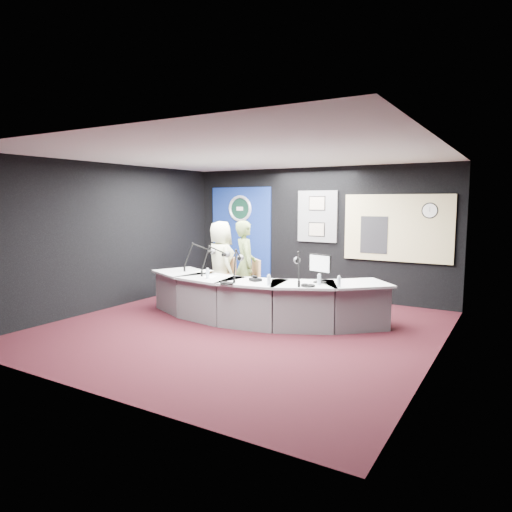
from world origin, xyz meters
The scene contains 33 objects.
ground centered at (0.00, 0.00, 0.00)m, with size 6.00×6.00×0.00m, color black.
ceiling centered at (0.00, 0.00, 2.80)m, with size 6.00×6.00×0.02m, color silver.
wall_back centered at (0.00, 3.00, 1.40)m, with size 6.00×0.02×2.80m, color black.
wall_front centered at (0.00, -3.00, 1.40)m, with size 6.00×0.02×2.80m, color black.
wall_left centered at (-3.00, 0.00, 1.40)m, with size 0.02×6.00×2.80m, color black.
wall_right centered at (3.00, 0.00, 1.40)m, with size 0.02×6.00×2.80m, color black.
broadcast_desk centered at (-0.05, 0.55, 0.38)m, with size 4.50×1.90×0.75m, color #B9BBBD, non-canonical shape.
backdrop_panel centered at (-1.90, 2.97, 1.25)m, with size 1.60×0.05×2.30m, color navy.
agency_seal centered at (-1.90, 2.93, 1.90)m, with size 0.63×0.63×0.07m, color silver.
seal_center centered at (-1.90, 2.94, 1.90)m, with size 0.48×0.48×0.01m, color black.
pinboard centered at (0.05, 2.97, 1.75)m, with size 0.90×0.04×1.10m, color slate.
framed_photo_upper centered at (0.05, 2.94, 2.03)m, with size 0.34×0.02×0.27m, color gray.
framed_photo_lower centered at (0.05, 2.94, 1.47)m, with size 0.34×0.02×0.27m, color gray.
booth_window_frame centered at (1.75, 2.97, 1.55)m, with size 2.12×0.06×1.32m, color #CCB87F.
booth_glow centered at (1.75, 2.96, 1.55)m, with size 2.00×0.02×1.20m, color beige.
equipment_rack centered at (1.30, 2.94, 1.40)m, with size 0.55×0.02×0.75m, color black.
wall_clock centered at (2.35, 2.94, 1.90)m, with size 0.28×0.28×0.01m, color white.
armchair_left centered at (-1.33, 1.31, 0.49)m, with size 0.56×0.56×0.99m, color tan, non-canonical shape.
armchair_right centered at (-0.69, 1.22, 0.49)m, with size 0.55×0.55×0.97m, color tan, non-canonical shape.
draped_jacket centered at (-1.49, 1.52, 0.62)m, with size 0.50×0.10×0.70m, color slate.
person_man centered at (-1.33, 1.31, 0.84)m, with size 0.82×0.53×1.68m, color beige.
person_woman centered at (-0.69, 1.22, 0.85)m, with size 0.62×0.41×1.71m, color olive.
computer_monitor centered at (1.08, 0.68, 1.07)m, with size 0.39×0.02×0.27m, color black.
desk_phone centered at (0.09, 0.29, 0.78)m, with size 0.19×0.15×0.05m, color black.
headphones_near centered at (1.05, 0.28, 0.77)m, with size 0.23×0.23×0.04m, color black.
headphones_far centered at (-0.15, -0.20, 0.77)m, with size 0.24×0.24×0.04m, color black.
paper_stack centered at (-1.30, 0.72, 0.75)m, with size 0.23×0.33×0.00m, color white.
notepad centered at (-0.82, 0.25, 0.75)m, with size 0.20×0.29×0.00m, color white.
boom_mic_a centered at (-1.47, 0.78, 1.05)m, with size 0.38×0.68×0.60m, color black, non-canonical shape.
boom_mic_b centered at (-0.90, 0.52, 1.05)m, with size 0.26×0.73×0.60m, color black, non-canonical shape.
boom_mic_c centered at (-0.22, 0.22, 1.05)m, with size 0.36×0.69×0.60m, color black, non-canonical shape.
boom_mic_d centered at (0.80, 0.43, 1.05)m, with size 0.42×0.66×0.60m, color black, non-canonical shape.
water_bottles centered at (0.37, 0.28, 0.84)m, with size 2.29×0.53×0.18m, color silver, non-canonical shape.
Camera 1 is at (3.92, -6.17, 2.07)m, focal length 32.00 mm.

